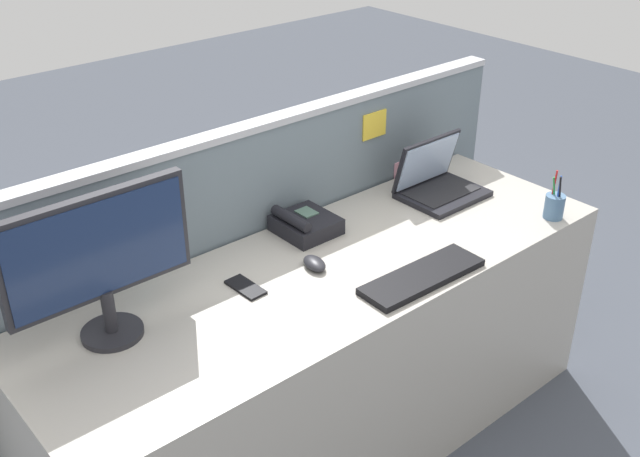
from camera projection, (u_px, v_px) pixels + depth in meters
name	position (u px, v px, depth m)	size (l,w,h in m)	color
ground_plane	(329.00, 440.00, 2.77)	(10.00, 10.00, 0.00)	#424751
desk	(330.00, 360.00, 2.59)	(2.02, 0.67, 0.74)	#ADA89E
cubicle_divider	(262.00, 268.00, 2.74)	(2.28, 0.08, 1.12)	slate
desktop_monitor	(99.00, 256.00, 1.98)	(0.53, 0.17, 0.42)	#232328
laptop	(436.00, 181.00, 2.85)	(0.30, 0.24, 0.22)	black
desk_phone	(305.00, 224.00, 2.59)	(0.19, 0.20, 0.09)	black
keyboard_main	(422.00, 277.00, 2.34)	(0.43, 0.14, 0.02)	black
computer_mouse_right_hand	(314.00, 263.00, 2.40)	(0.06, 0.10, 0.03)	#232328
pen_cup	(554.00, 206.00, 2.68)	(0.07, 0.07, 0.18)	#4C7093
cell_phone_black_slab	(246.00, 287.00, 2.30)	(0.06, 0.14, 0.01)	black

